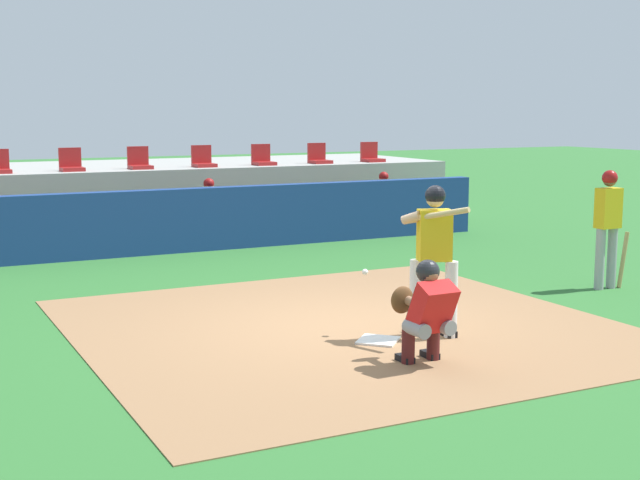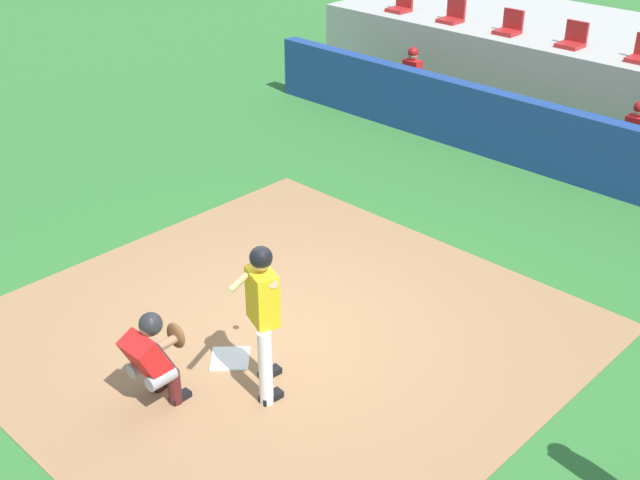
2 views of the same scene
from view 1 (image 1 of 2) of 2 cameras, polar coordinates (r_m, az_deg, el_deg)
name	(u,v)px [view 1 (image 1 of 2)]	position (r m, az deg, el deg)	size (l,w,h in m)	color
ground_plane	(345,327)	(10.92, 1.66, -5.69)	(80.00, 80.00, 0.00)	#2D6B2D
dirt_infield	(345,327)	(10.91, 1.66, -5.65)	(6.40, 6.40, 0.01)	#936B47
home_plate	(378,340)	(10.24, 3.80, -6.52)	(0.44, 0.44, 0.02)	white
batter_at_plate	(433,251)	(10.32, 7.38, -0.70)	(0.59, 0.87, 1.80)	silver
catcher_crouched	(426,308)	(9.28, 6.89, -4.43)	(0.48, 1.75, 1.13)	gray
on_deck_batter	(608,221)	(13.74, 18.22, 1.16)	(0.58, 0.23, 1.79)	#99999E
dugout_wall	(182,220)	(16.72, -8.97, 1.27)	(13.00, 0.30, 1.20)	navy
dugout_bench	(167,233)	(17.72, -9.93, 0.42)	(11.80, 0.44, 0.45)	olive
dugout_player_1	(211,210)	(17.79, -7.07, 1.98)	(0.49, 0.70, 1.30)	#939399
dugout_player_2	(386,200)	(19.54, 4.33, 2.60)	(0.49, 0.70, 1.30)	#939399
stands_platform	(123,195)	(20.92, -12.67, 2.87)	(15.00, 4.40, 1.40)	#9E9E99
stadium_seat_3	(71,164)	(19.06, -15.86, 4.75)	(0.46, 0.46, 0.48)	#A51E1E
stadium_seat_4	(139,163)	(19.39, -11.65, 4.95)	(0.46, 0.46, 0.48)	#A51E1E
stadium_seat_5	(203,161)	(19.81, -7.60, 5.12)	(0.46, 0.46, 0.48)	#A51E1E
stadium_seat_6	(263,159)	(20.33, -3.74, 5.26)	(0.46, 0.46, 0.48)	#A51E1E
stadium_seat_7	(319,158)	(20.94, -0.08, 5.37)	(0.46, 0.46, 0.48)	#A51E1E
stadium_seat_8	(371,156)	(21.62, 3.36, 5.46)	(0.46, 0.46, 0.48)	#A51E1E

